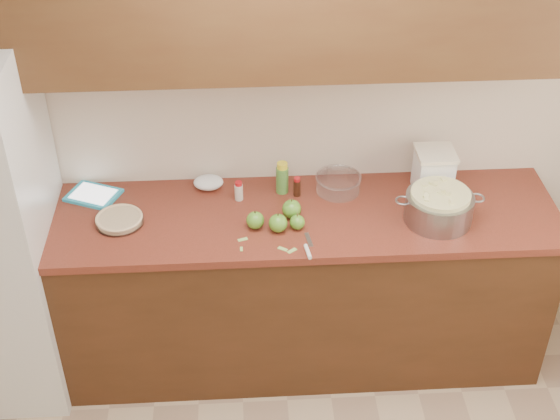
{
  "coord_description": "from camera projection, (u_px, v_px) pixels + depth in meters",
  "views": [
    {
      "loc": [
        -0.2,
        -1.5,
        3.11
      ],
      "look_at": [
        -0.02,
        1.43,
        0.98
      ],
      "focal_mm": 50.0,
      "sensor_mm": 36.0,
      "label": 1
    }
  ],
  "objects": [
    {
      "name": "room_shell",
      "position": [
        316.0,
        406.0,
        2.29
      ],
      "size": [
        3.6,
        3.6,
        3.6
      ],
      "color": "tan",
      "rests_on": "ground"
    },
    {
      "name": "counter_run",
      "position": [
        283.0,
        286.0,
        3.97
      ],
      "size": [
        2.64,
        0.68,
        0.92
      ],
      "color": "#462513",
      "rests_on": "ground"
    },
    {
      "name": "pie",
      "position": [
        119.0,
        220.0,
        3.63
      ],
      "size": [
        0.23,
        0.23,
        0.04
      ],
      "rotation": [
        0.0,
        0.0,
        0.09
      ],
      "color": "silver",
      "rests_on": "counter_run"
    },
    {
      "name": "colander",
      "position": [
        439.0,
        207.0,
        3.62
      ],
      "size": [
        0.42,
        0.32,
        0.16
      ],
      "rotation": [
        0.0,
        0.0,
        0.19
      ],
      "color": "gray",
      "rests_on": "counter_run"
    },
    {
      "name": "flour_canister",
      "position": [
        433.0,
        171.0,
        3.79
      ],
      "size": [
        0.19,
        0.19,
        0.23
      ],
      "rotation": [
        0.0,
        0.0,
        0.01
      ],
      "color": "white",
      "rests_on": "counter_run"
    },
    {
      "name": "tablet",
      "position": [
        93.0,
        195.0,
        3.81
      ],
      "size": [
        0.29,
        0.26,
        0.02
      ],
      "rotation": [
        0.0,
        0.0,
        -0.41
      ],
      "color": "#2AA9CD",
      "rests_on": "counter_run"
    },
    {
      "name": "paring_knife",
      "position": [
        308.0,
        250.0,
        3.47
      ],
      "size": [
        0.05,
        0.19,
        0.02
      ],
      "rotation": [
        0.0,
        0.0,
        0.14
      ],
      "color": "gray",
      "rests_on": "counter_run"
    },
    {
      "name": "lemon_bottle",
      "position": [
        282.0,
        178.0,
        3.81
      ],
      "size": [
        0.06,
        0.06,
        0.17
      ],
      "rotation": [
        0.0,
        0.0,
        -0.3
      ],
      "color": "#4C8C38",
      "rests_on": "counter_run"
    },
    {
      "name": "cinnamon_shaker",
      "position": [
        239.0,
        191.0,
        3.77
      ],
      "size": [
        0.04,
        0.04,
        0.1
      ],
      "rotation": [
        0.0,
        0.0,
        -0.21
      ],
      "color": "beige",
      "rests_on": "counter_run"
    },
    {
      "name": "vanilla_bottle",
      "position": [
        297.0,
        187.0,
        3.8
      ],
      "size": [
        0.04,
        0.04,
        0.1
      ],
      "rotation": [
        0.0,
        0.0,
        -0.25
      ],
      "color": "black",
      "rests_on": "counter_run"
    },
    {
      "name": "mixing_bowl",
      "position": [
        338.0,
        183.0,
        3.83
      ],
      "size": [
        0.23,
        0.23,
        0.08
      ],
      "rotation": [
        0.0,
        0.0,
        0.09
      ],
      "color": "silver",
      "rests_on": "counter_run"
    },
    {
      "name": "paper_towel",
      "position": [
        208.0,
        182.0,
        3.86
      ],
      "size": [
        0.17,
        0.15,
        0.06
      ],
      "primitive_type": "ellipsoid",
      "rotation": [
        0.0,
        0.0,
        -0.24
      ],
      "color": "white",
      "rests_on": "counter_run"
    },
    {
      "name": "apple_left",
      "position": [
        255.0,
        220.0,
        3.59
      ],
      "size": [
        0.08,
        0.08,
        0.1
      ],
      "color": "#528F26",
      "rests_on": "counter_run"
    },
    {
      "name": "apple_center",
      "position": [
        292.0,
        209.0,
        3.66
      ],
      "size": [
        0.09,
        0.09,
        0.1
      ],
      "color": "#528F26",
      "rests_on": "counter_run"
    },
    {
      "name": "apple_front",
      "position": [
        278.0,
        223.0,
        3.57
      ],
      "size": [
        0.09,
        0.09,
        0.1
      ],
      "color": "#528F26",
      "rests_on": "counter_run"
    },
    {
      "name": "apple_extra",
      "position": [
        297.0,
        222.0,
        3.59
      ],
      "size": [
        0.07,
        0.07,
        0.08
      ],
      "color": "#528F26",
      "rests_on": "counter_run"
    },
    {
      "name": "peel_a",
      "position": [
        283.0,
        249.0,
        3.49
      ],
      "size": [
        0.05,
        0.04,
        0.0
      ],
      "primitive_type": "cube",
      "rotation": [
        0.0,
        0.0,
        -0.58
      ],
      "color": "#9DC660",
      "rests_on": "counter_run"
    },
    {
      "name": "peel_b",
      "position": [
        241.0,
        249.0,
        3.49
      ],
      "size": [
        0.01,
        0.03,
        0.0
      ],
      "primitive_type": "cube",
      "rotation": [
        0.0,
        0.0,
        1.56
      ],
      "color": "#9DC660",
      "rests_on": "counter_run"
    },
    {
      "name": "peel_c",
      "position": [
        295.0,
        224.0,
        3.64
      ],
      "size": [
        0.04,
        0.04,
        0.0
      ],
      "primitive_type": "cube",
      "rotation": [
        0.0,
        0.0,
        -0.66
      ],
      "color": "#9DC660",
      "rests_on": "counter_run"
    },
    {
      "name": "peel_d",
      "position": [
        243.0,
        239.0,
        3.54
      ],
      "size": [
        0.05,
        0.03,
        0.0
      ],
      "primitive_type": "cube",
      "rotation": [
        0.0,
        0.0,
        0.32
      ],
      "color": "#9DC660",
      "rests_on": "counter_run"
    },
    {
      "name": "peel_e",
      "position": [
        292.0,
        251.0,
        3.48
      ],
      "size": [
        0.05,
        0.04,
        0.0
      ],
      "primitive_type": "cube",
      "rotation": [
        0.0,
        0.0,
        -2.52
      ],
      "color": "#9DC660",
      "rests_on": "counter_run"
    }
  ]
}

